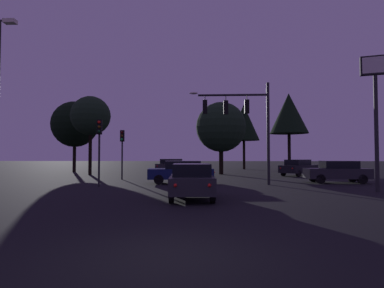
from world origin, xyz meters
TOP-DOWN VIEW (x-y plane):
  - ground_plane at (0.00, 24.50)m, footprint 168.00×168.00m
  - traffic_signal_mast_arm at (3.38, 14.82)m, footprint 5.23×0.42m
  - traffic_light_corner_left at (-5.62, 19.01)m, footprint 0.31×0.36m
  - traffic_light_corner_right at (-5.55, 13.14)m, footprint 0.33×0.37m
  - car_nearside_lane at (0.19, 7.94)m, footprint 2.00×4.07m
  - car_crossing_left at (-0.74, 15.61)m, footprint 4.55×2.24m
  - car_crossing_right at (9.98, 16.22)m, footprint 4.25×1.88m
  - car_far_lane at (-2.66, 29.74)m, footprint 3.42×4.47m
  - car_parked_lot at (9.71, 23.95)m, footprint 4.25×4.15m
  - store_sign_illuminated at (9.68, 10.74)m, footprint 1.41×0.65m
  - tree_behind_sign at (6.67, 38.67)m, footprint 4.33×4.33m
  - tree_left_far at (-14.01, 30.40)m, footprint 5.29×5.29m
  - tree_center_horizon at (10.66, 30.39)m, footprint 4.31×4.31m
  - tree_right_cluster at (-10.29, 25.07)m, footprint 3.88×3.88m
  - tree_lot_edge at (2.67, 26.38)m, footprint 5.09×5.09m

SIDE VIEW (x-z plane):
  - ground_plane at x=0.00m, z-range 0.00..0.00m
  - car_nearside_lane at x=0.19m, z-range 0.03..1.55m
  - car_crossing_right at x=9.98m, z-range 0.03..1.55m
  - car_parked_lot at x=9.71m, z-range 0.03..1.55m
  - car_far_lane at x=-2.66m, z-range 0.04..1.56m
  - car_crossing_left at x=-0.74m, z-range 0.04..1.56m
  - traffic_light_corner_left at x=-5.62m, z-range 0.83..4.72m
  - traffic_light_corner_right at x=-5.55m, z-range 0.86..4.92m
  - traffic_signal_mast_arm at x=3.38m, z-range 1.16..7.80m
  - tree_lot_edge at x=2.67m, z-range 1.11..8.46m
  - store_sign_illuminated at x=9.68m, z-range 1.64..8.72m
  - tree_left_far at x=-14.01m, z-range 1.43..9.61m
  - tree_right_cluster at x=-10.29m, z-range 1.92..9.69m
  - tree_behind_sign at x=6.67m, z-range 1.99..11.08m
  - tree_center_horizon at x=10.66m, z-range 2.18..11.19m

